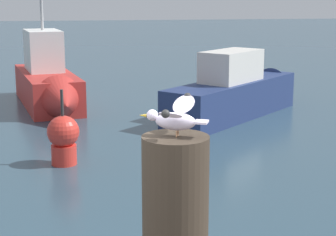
{
  "coord_description": "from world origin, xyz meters",
  "views": [
    {
      "loc": [
        0.43,
        -3.38,
        2.94
      ],
      "look_at": [
        0.99,
        -0.1,
        2.21
      ],
      "focal_mm": 61.51,
      "sensor_mm": 36.0,
      "label": 1
    }
  ],
  "objects": [
    {
      "name": "seagull",
      "position": [
        0.98,
        -0.35,
        2.27
      ],
      "size": [
        0.38,
        0.53,
        0.2
      ],
      "color": "tan",
      "rests_on": "mooring_post"
    },
    {
      "name": "channel_buoy",
      "position": [
        0.25,
        6.44,
        0.48
      ],
      "size": [
        0.56,
        0.56,
        1.33
      ],
      "color": "red",
      "rests_on": "ground_plane"
    },
    {
      "name": "boat_red",
      "position": [
        -0.16,
        11.69,
        0.65
      ],
      "size": [
        2.06,
        5.04,
        4.56
      ],
      "color": "#B72D28",
      "rests_on": "ground_plane"
    },
    {
      "name": "boat_navy",
      "position": [
        4.49,
        10.0,
        0.58
      ],
      "size": [
        4.49,
        4.34,
        1.62
      ],
      "color": "navy",
      "rests_on": "ground_plane"
    },
    {
      "name": "mooring_post",
      "position": [
        0.99,
        -0.35,
        1.64
      ],
      "size": [
        0.38,
        0.38,
        1.04
      ],
      "primitive_type": "cylinder",
      "color": "#382D23",
      "rests_on": "harbor_quay"
    }
  ]
}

